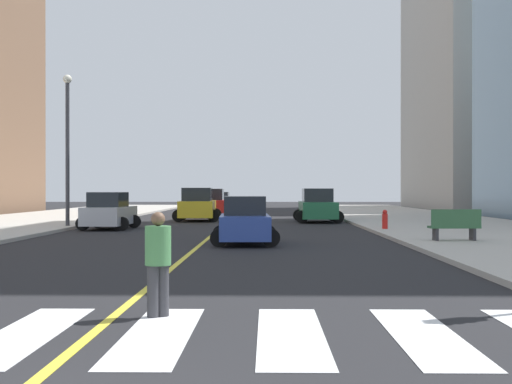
{
  "coord_description": "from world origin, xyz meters",
  "views": [
    {
      "loc": [
        2.37,
        -5.53,
        1.97
      ],
      "look_at": [
        1.89,
        26.23,
        1.87
      ],
      "focal_mm": 49.5,
      "sensor_mm": 36.0,
      "label": 1
    }
  ],
  "objects_px": {
    "pedestrian_crossing": "(158,259)",
    "fire_hydrant": "(385,220)",
    "car_green_second": "(318,206)",
    "car_white_fifth": "(221,202)",
    "car_red_third": "(211,204)",
    "street_lamp": "(67,137)",
    "car_yellow_sixth": "(198,205)",
    "car_silver_nearest": "(109,212)",
    "car_blue_fourth": "(245,222)",
    "park_bench": "(455,226)"
  },
  "relations": [
    {
      "from": "car_green_second",
      "to": "street_lamp",
      "type": "relative_size",
      "value": 0.6
    },
    {
      "from": "car_blue_fourth",
      "to": "car_white_fifth",
      "type": "bearing_deg",
      "value": -87.27
    },
    {
      "from": "car_silver_nearest",
      "to": "fire_hydrant",
      "type": "xyz_separation_m",
      "value": [
        13.38,
        -2.04,
        -0.29
      ]
    },
    {
      "from": "car_white_fifth",
      "to": "fire_hydrant",
      "type": "distance_m",
      "value": 33.57
    },
    {
      "from": "car_silver_nearest",
      "to": "car_yellow_sixth",
      "type": "xyz_separation_m",
      "value": [
        3.49,
        9.43,
        0.11
      ]
    },
    {
      "from": "car_green_second",
      "to": "car_white_fifth",
      "type": "distance_m",
      "value": 23.35
    },
    {
      "from": "car_silver_nearest",
      "to": "pedestrian_crossing",
      "type": "relative_size",
      "value": 2.6
    },
    {
      "from": "park_bench",
      "to": "street_lamp",
      "type": "distance_m",
      "value": 20.08
    },
    {
      "from": "car_green_second",
      "to": "fire_hydrant",
      "type": "height_order",
      "value": "car_green_second"
    },
    {
      "from": "pedestrian_crossing",
      "to": "fire_hydrant",
      "type": "height_order",
      "value": "pedestrian_crossing"
    },
    {
      "from": "car_green_second",
      "to": "fire_hydrant",
      "type": "bearing_deg",
      "value": 102.94
    },
    {
      "from": "car_silver_nearest",
      "to": "street_lamp",
      "type": "distance_m",
      "value": 4.42
    },
    {
      "from": "fire_hydrant",
      "to": "park_bench",
      "type": "bearing_deg",
      "value": -80.94
    },
    {
      "from": "car_white_fifth",
      "to": "park_bench",
      "type": "height_order",
      "value": "car_white_fifth"
    },
    {
      "from": "car_yellow_sixth",
      "to": "car_silver_nearest",
      "type": "bearing_deg",
      "value": -111.88
    },
    {
      "from": "car_blue_fourth",
      "to": "street_lamp",
      "type": "height_order",
      "value": "street_lamp"
    },
    {
      "from": "car_yellow_sixth",
      "to": "car_white_fifth",
      "type": "bearing_deg",
      "value": 88.12
    },
    {
      "from": "car_yellow_sixth",
      "to": "fire_hydrant",
      "type": "distance_m",
      "value": 15.16
    },
    {
      "from": "car_blue_fourth",
      "to": "street_lamp",
      "type": "bearing_deg",
      "value": -49.5
    },
    {
      "from": "car_red_third",
      "to": "car_white_fifth",
      "type": "bearing_deg",
      "value": 90.41
    },
    {
      "from": "car_red_third",
      "to": "street_lamp",
      "type": "xyz_separation_m",
      "value": [
        -6.1,
        -15.03,
        3.69
      ]
    },
    {
      "from": "car_silver_nearest",
      "to": "car_red_third",
      "type": "bearing_deg",
      "value": 78.54
    },
    {
      "from": "pedestrian_crossing",
      "to": "fire_hydrant",
      "type": "relative_size",
      "value": 1.83
    },
    {
      "from": "car_silver_nearest",
      "to": "street_lamp",
      "type": "height_order",
      "value": "street_lamp"
    },
    {
      "from": "car_yellow_sixth",
      "to": "street_lamp",
      "type": "relative_size",
      "value": 0.62
    },
    {
      "from": "park_bench",
      "to": "car_white_fifth",
      "type": "bearing_deg",
      "value": 12.01
    },
    {
      "from": "car_red_third",
      "to": "pedestrian_crossing",
      "type": "height_order",
      "value": "car_red_third"
    },
    {
      "from": "pedestrian_crossing",
      "to": "street_lamp",
      "type": "xyz_separation_m",
      "value": [
        -8.42,
        24.69,
        3.75
      ]
    },
    {
      "from": "car_green_second",
      "to": "park_bench",
      "type": "height_order",
      "value": "car_green_second"
    },
    {
      "from": "car_red_third",
      "to": "car_blue_fourth",
      "type": "xyz_separation_m",
      "value": [
        3.2,
        -25.07,
        -0.14
      ]
    },
    {
      "from": "park_bench",
      "to": "fire_hydrant",
      "type": "xyz_separation_m",
      "value": [
        -1.22,
        7.64,
        -0.11
      ]
    },
    {
      "from": "car_green_second",
      "to": "park_bench",
      "type": "xyz_separation_m",
      "value": [
        3.64,
        -17.6,
        -0.27
      ]
    },
    {
      "from": "street_lamp",
      "to": "car_green_second",
      "type": "bearing_deg",
      "value": 29.23
    },
    {
      "from": "car_white_fifth",
      "to": "park_bench",
      "type": "relative_size",
      "value": 2.17
    },
    {
      "from": "car_silver_nearest",
      "to": "car_yellow_sixth",
      "type": "relative_size",
      "value": 0.89
    },
    {
      "from": "car_blue_fourth",
      "to": "street_lamp",
      "type": "distance_m",
      "value": 14.21
    },
    {
      "from": "car_red_third",
      "to": "car_blue_fourth",
      "type": "height_order",
      "value": "car_red_third"
    },
    {
      "from": "car_green_second",
      "to": "car_yellow_sixth",
      "type": "height_order",
      "value": "car_yellow_sixth"
    },
    {
      "from": "car_blue_fourth",
      "to": "park_bench",
      "type": "relative_size",
      "value": 2.16
    },
    {
      "from": "fire_hydrant",
      "to": "street_lamp",
      "type": "height_order",
      "value": "street_lamp"
    },
    {
      "from": "pedestrian_crossing",
      "to": "fire_hydrant",
      "type": "bearing_deg",
      "value": 38.77
    },
    {
      "from": "car_silver_nearest",
      "to": "car_green_second",
      "type": "distance_m",
      "value": 13.52
    },
    {
      "from": "car_silver_nearest",
      "to": "car_blue_fourth",
      "type": "height_order",
      "value": "car_silver_nearest"
    },
    {
      "from": "car_green_second",
      "to": "car_red_third",
      "type": "bearing_deg",
      "value": -47.91
    },
    {
      "from": "car_blue_fourth",
      "to": "car_yellow_sixth",
      "type": "bearing_deg",
      "value": -81.59
    },
    {
      "from": "car_white_fifth",
      "to": "park_bench",
      "type": "xyz_separation_m",
      "value": [
        11.0,
        -39.75,
        -0.14
      ]
    },
    {
      "from": "car_yellow_sixth",
      "to": "pedestrian_crossing",
      "type": "distance_m",
      "value": 33.69
    },
    {
      "from": "park_bench",
      "to": "street_lamp",
      "type": "bearing_deg",
      "value": 55.26
    },
    {
      "from": "pedestrian_crossing",
      "to": "car_silver_nearest",
      "type": "bearing_deg",
      "value": 71.15
    },
    {
      "from": "car_green_second",
      "to": "pedestrian_crossing",
      "type": "distance_m",
      "value": 32.42
    }
  ]
}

